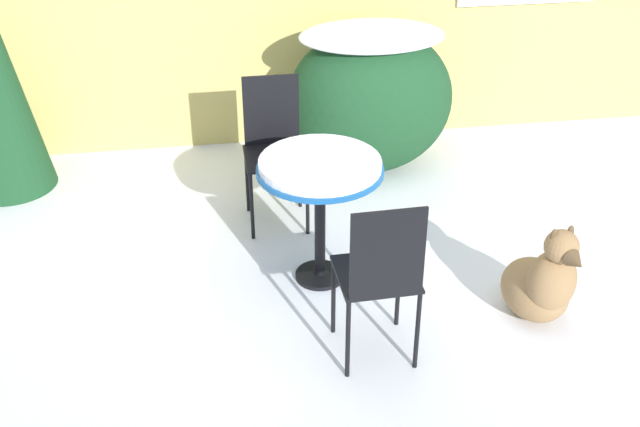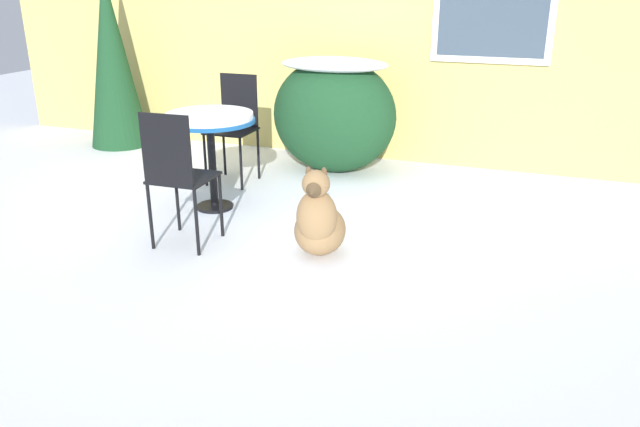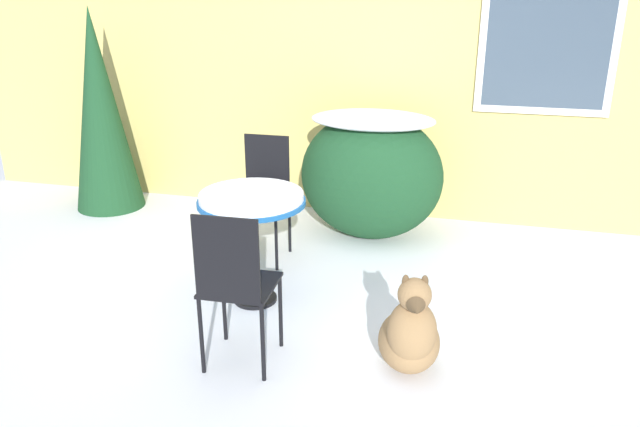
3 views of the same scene
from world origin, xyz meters
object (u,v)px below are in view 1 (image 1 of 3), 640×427
object	(u,v)px
patio_chair_near_table	(274,144)
dog	(541,284)
patio_chair_far_side	(380,274)
patio_table	(320,177)

from	to	relation	value
patio_chair_near_table	dog	xyz separation A→B (m)	(1.31, -1.32, -0.30)
patio_chair_near_table	patio_chair_far_side	xyz separation A→B (m)	(0.36, -1.51, 0.00)
patio_table	patio_chair_near_table	distance (m)	0.78
patio_chair_near_table	dog	distance (m)	1.89
patio_chair_near_table	patio_chair_far_side	bearing A→B (deg)	-76.94
patio_chair_near_table	patio_chair_far_side	size ratio (longest dim) A/B	1.00
patio_table	patio_chair_far_side	xyz separation A→B (m)	(0.18, -0.76, -0.15)
patio_chair_near_table	patio_table	bearing A→B (deg)	-76.60
patio_chair_far_side	dog	bearing A→B (deg)	-170.95
dog	patio_chair_far_side	bearing A→B (deg)	-179.87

